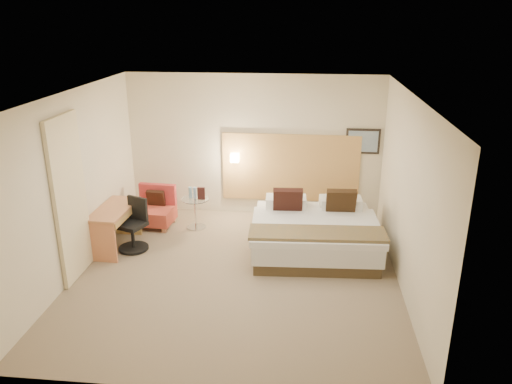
# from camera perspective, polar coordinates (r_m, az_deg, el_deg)

# --- Properties ---
(floor) EXTENTS (4.80, 5.00, 0.02)m
(floor) POSITION_cam_1_polar(r_m,az_deg,el_deg) (7.67, -2.22, -9.40)
(floor) COLOR #776650
(floor) RESTS_ON ground
(ceiling) EXTENTS (4.80, 5.00, 0.02)m
(ceiling) POSITION_cam_1_polar(r_m,az_deg,el_deg) (6.77, -2.53, 11.11)
(ceiling) COLOR white
(ceiling) RESTS_ON floor
(wall_back) EXTENTS (4.80, 0.02, 2.70)m
(wall_back) POSITION_cam_1_polar(r_m,az_deg,el_deg) (9.49, -0.22, 5.30)
(wall_back) COLOR beige
(wall_back) RESTS_ON floor
(wall_front) EXTENTS (4.80, 0.02, 2.70)m
(wall_front) POSITION_cam_1_polar(r_m,az_deg,el_deg) (4.85, -6.59, -9.76)
(wall_front) COLOR beige
(wall_front) RESTS_ON floor
(wall_left) EXTENTS (0.02, 5.00, 2.70)m
(wall_left) POSITION_cam_1_polar(r_m,az_deg,el_deg) (7.81, -20.15, 0.81)
(wall_left) COLOR beige
(wall_left) RESTS_ON floor
(wall_right) EXTENTS (0.02, 5.00, 2.70)m
(wall_right) POSITION_cam_1_polar(r_m,az_deg,el_deg) (7.18, 17.03, -0.46)
(wall_right) COLOR beige
(wall_right) RESTS_ON floor
(headboard_panel) EXTENTS (2.60, 0.04, 1.30)m
(headboard_panel) POSITION_cam_1_polar(r_m,az_deg,el_deg) (9.51, 3.96, 2.78)
(headboard_panel) COLOR tan
(headboard_panel) RESTS_ON wall_back
(art_frame) EXTENTS (0.62, 0.03, 0.47)m
(art_frame) POSITION_cam_1_polar(r_m,az_deg,el_deg) (9.43, 12.12, 5.70)
(art_frame) COLOR black
(art_frame) RESTS_ON wall_back
(art_canvas) EXTENTS (0.54, 0.01, 0.39)m
(art_canvas) POSITION_cam_1_polar(r_m,az_deg,el_deg) (9.41, 12.13, 5.67)
(art_canvas) COLOR #758DA2
(art_canvas) RESTS_ON wall_back
(lamp_arm) EXTENTS (0.02, 0.12, 0.02)m
(lamp_arm) POSITION_cam_1_polar(r_m,az_deg,el_deg) (9.50, -2.38, 4.04)
(lamp_arm) COLOR silver
(lamp_arm) RESTS_ON wall_back
(lamp_shade) EXTENTS (0.15, 0.15, 0.15)m
(lamp_shade) POSITION_cam_1_polar(r_m,az_deg,el_deg) (9.44, -2.43, 3.94)
(lamp_shade) COLOR #FFEDC6
(lamp_shade) RESTS_ON wall_back
(curtain) EXTENTS (0.06, 0.90, 2.42)m
(curtain) POSITION_cam_1_polar(r_m,az_deg,el_deg) (7.62, -20.48, -0.74)
(curtain) COLOR beige
(curtain) RESTS_ON wall_left
(bottle_a) EXTENTS (0.07, 0.07, 0.20)m
(bottle_a) POSITION_cam_1_polar(r_m,az_deg,el_deg) (9.08, -7.51, -0.05)
(bottle_a) COLOR #8FC3DD
(bottle_a) RESTS_ON side_table
(bottle_b) EXTENTS (0.07, 0.07, 0.20)m
(bottle_b) POSITION_cam_1_polar(r_m,az_deg,el_deg) (9.06, -7.00, -0.07)
(bottle_b) COLOR #9AC3EE
(bottle_b) RESTS_ON side_table
(menu_folder) EXTENTS (0.14, 0.06, 0.22)m
(menu_folder) POSITION_cam_1_polar(r_m,az_deg,el_deg) (8.98, -6.28, -0.16)
(menu_folder) COLOR black
(menu_folder) RESTS_ON side_table
(bed) EXTENTS (2.11, 2.07, 0.99)m
(bed) POSITION_cam_1_polar(r_m,az_deg,el_deg) (8.33, 6.67, -4.49)
(bed) COLOR #413320
(bed) RESTS_ON floor
(lounge_chair) EXTENTS (0.74, 0.66, 0.74)m
(lounge_chair) POSITION_cam_1_polar(r_m,az_deg,el_deg) (9.40, -11.48, -2.04)
(lounge_chair) COLOR #A27F4C
(lounge_chair) RESTS_ON floor
(side_table) EXTENTS (0.55, 0.55, 0.57)m
(side_table) POSITION_cam_1_polar(r_m,az_deg,el_deg) (9.15, -6.91, -2.23)
(side_table) COLOR silver
(side_table) RESTS_ON floor
(desk) EXTENTS (0.57, 1.16, 0.71)m
(desk) POSITION_cam_1_polar(r_m,az_deg,el_deg) (8.56, -15.77, -2.71)
(desk) COLOR #B87248
(desk) RESTS_ON floor
(desk_chair) EXTENTS (0.64, 0.64, 0.87)m
(desk_chair) POSITION_cam_1_polar(r_m,az_deg,el_deg) (8.52, -13.77, -4.11)
(desk_chair) COLOR black
(desk_chair) RESTS_ON floor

